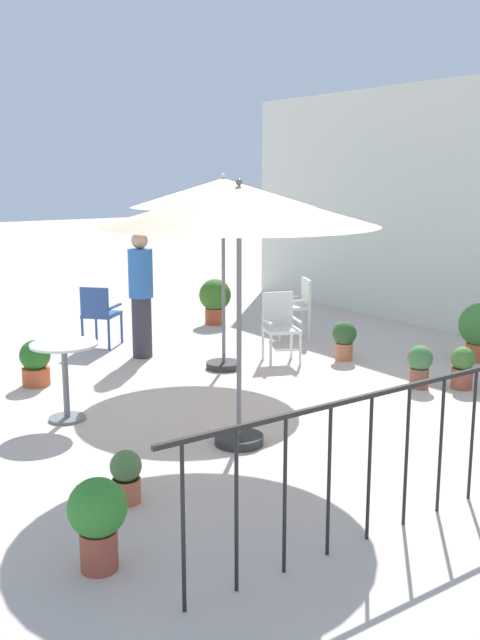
{
  "coord_description": "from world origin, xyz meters",
  "views": [
    {
      "loc": [
        6.66,
        -4.67,
        2.39
      ],
      "look_at": [
        0.0,
        0.04,
        0.74
      ],
      "focal_mm": 40.67,
      "sensor_mm": 36.0,
      "label": 1
    }
  ],
  "objects_px": {
    "patio_chair_2": "(99,312)",
    "potted_plant_1": "(420,364)",
    "patio_umbrella_1": "(223,195)",
    "potted_plant_7": "(98,517)",
    "patio_chair_0": "(297,303)",
    "cafe_table_0": "(65,367)",
    "patio_chair_1": "(280,323)",
    "potted_plant_6": "(463,367)",
    "potted_plant_3": "(35,362)",
    "potted_plant_8": "(215,299)",
    "potted_plant_5": "(344,338)",
    "standing_person": "(141,294)",
    "potted_plant_2": "(126,475)",
    "patio_umbrella_0": "(239,208)"
  },
  "relations": [
    {
      "from": "patio_chair_2",
      "to": "potted_plant_1",
      "type": "distance_m",
      "value": 4.46
    },
    {
      "from": "patio_umbrella_1",
      "to": "potted_plant_7",
      "type": "xyz_separation_m",
      "value": [
        3.45,
        -3.25,
        -1.8
      ]
    },
    {
      "from": "patio_umbrella_1",
      "to": "patio_chair_0",
      "type": "bearing_deg",
      "value": 113.52
    },
    {
      "from": "cafe_table_0",
      "to": "patio_chair_1",
      "type": "height_order",
      "value": "patio_chair_1"
    },
    {
      "from": "patio_chair_2",
      "to": "potted_plant_6",
      "type": "bearing_deg",
      "value": 30.69
    },
    {
      "from": "potted_plant_3",
      "to": "potted_plant_8",
      "type": "distance_m",
      "value": 3.97
    },
    {
      "from": "cafe_table_0",
      "to": "potted_plant_1",
      "type": "bearing_deg",
      "value": 71.01
    },
    {
      "from": "potted_plant_5",
      "to": "potted_plant_7",
      "type": "relative_size",
      "value": 0.87
    },
    {
      "from": "patio_umbrella_1",
      "to": "standing_person",
      "type": "height_order",
      "value": "patio_umbrella_1"
    },
    {
      "from": "patio_umbrella_1",
      "to": "potted_plant_3",
      "type": "height_order",
      "value": "patio_umbrella_1"
    },
    {
      "from": "patio_chair_2",
      "to": "potted_plant_5",
      "type": "xyz_separation_m",
      "value": [
        2.5,
        2.29,
        -0.22
      ]
    },
    {
      "from": "patio_chair_0",
      "to": "standing_person",
      "type": "height_order",
      "value": "standing_person"
    },
    {
      "from": "patio_chair_2",
      "to": "potted_plant_7",
      "type": "relative_size",
      "value": 1.47
    },
    {
      "from": "patio_chair_0",
      "to": "standing_person",
      "type": "xyz_separation_m",
      "value": [
        -0.3,
        -2.4,
        0.33
      ]
    },
    {
      "from": "potted_plant_2",
      "to": "potted_plant_5",
      "type": "bearing_deg",
      "value": 116.98
    },
    {
      "from": "patio_chair_1",
      "to": "potted_plant_6",
      "type": "xyz_separation_m",
      "value": [
        2.15,
        0.93,
        -0.25
      ]
    },
    {
      "from": "patio_chair_1",
      "to": "patio_chair_2",
      "type": "height_order",
      "value": "patio_chair_1"
    },
    {
      "from": "potted_plant_3",
      "to": "standing_person",
      "type": "bearing_deg",
      "value": 106.16
    },
    {
      "from": "cafe_table_0",
      "to": "potted_plant_8",
      "type": "xyz_separation_m",
      "value": [
        -3.04,
        3.75,
        -0.12
      ]
    },
    {
      "from": "cafe_table_0",
      "to": "potted_plant_8",
      "type": "distance_m",
      "value": 4.83
    },
    {
      "from": "patio_chair_1",
      "to": "potted_plant_1",
      "type": "height_order",
      "value": "patio_chair_1"
    },
    {
      "from": "potted_plant_2",
      "to": "potted_plant_6",
      "type": "distance_m",
      "value": 4.43
    },
    {
      "from": "patio_chair_1",
      "to": "potted_plant_2",
      "type": "height_order",
      "value": "patio_chair_1"
    },
    {
      "from": "potted_plant_1",
      "to": "potted_plant_2",
      "type": "xyz_separation_m",
      "value": [
        0.73,
        -4.03,
        -0.07
      ]
    },
    {
      "from": "patio_umbrella_1",
      "to": "potted_plant_2",
      "type": "height_order",
      "value": "patio_umbrella_1"
    },
    {
      "from": "potted_plant_5",
      "to": "patio_chair_2",
      "type": "bearing_deg",
      "value": -137.5
    },
    {
      "from": "patio_chair_2",
      "to": "potted_plant_5",
      "type": "height_order",
      "value": "patio_chair_2"
    },
    {
      "from": "patio_chair_0",
      "to": "potted_plant_7",
      "type": "xyz_separation_m",
      "value": [
        4.25,
        -5.08,
        -0.18
      ]
    },
    {
      "from": "patio_umbrella_1",
      "to": "patio_chair_0",
      "type": "xyz_separation_m",
      "value": [
        -0.8,
        1.84,
        -1.62
      ]
    },
    {
      "from": "patio_chair_0",
      "to": "standing_person",
      "type": "relative_size",
      "value": 0.53
    },
    {
      "from": "patio_chair_2",
      "to": "potted_plant_7",
      "type": "height_order",
      "value": "patio_chair_2"
    },
    {
      "from": "patio_umbrella_0",
      "to": "potted_plant_1",
      "type": "height_order",
      "value": "patio_umbrella_0"
    },
    {
      "from": "potted_plant_5",
      "to": "standing_person",
      "type": "xyz_separation_m",
      "value": [
        -1.66,
        -2.07,
        0.56
      ]
    },
    {
      "from": "patio_chair_1",
      "to": "potted_plant_5",
      "type": "xyz_separation_m",
      "value": [
        0.44,
        0.72,
        -0.22
      ]
    },
    {
      "from": "potted_plant_5",
      "to": "potted_plant_7",
      "type": "xyz_separation_m",
      "value": [
        2.88,
        -4.76,
        0.06
      ]
    },
    {
      "from": "patio_umbrella_1",
      "to": "potted_plant_6",
      "type": "xyz_separation_m",
      "value": [
        2.27,
        1.72,
        -1.89
      ]
    },
    {
      "from": "patio_chair_2",
      "to": "potted_plant_7",
      "type": "bearing_deg",
      "value": -24.58
    },
    {
      "from": "potted_plant_6",
      "to": "potted_plant_7",
      "type": "height_order",
      "value": "potted_plant_7"
    },
    {
      "from": "patio_umbrella_0",
      "to": "potted_plant_2",
      "type": "bearing_deg",
      "value": -70.54
    },
    {
      "from": "potted_plant_2",
      "to": "standing_person",
      "type": "distance_m",
      "value": 4.4
    },
    {
      "from": "potted_plant_5",
      "to": "cafe_table_0",
      "type": "bearing_deg",
      "value": -87.83
    },
    {
      "from": "patio_chair_0",
      "to": "patio_chair_2",
      "type": "xyz_separation_m",
      "value": [
        -1.14,
        -2.62,
        -0.02
      ]
    },
    {
      "from": "patio_umbrella_0",
      "to": "standing_person",
      "type": "distance_m",
      "value": 3.63
    },
    {
      "from": "potted_plant_5",
      "to": "potted_plant_8",
      "type": "bearing_deg",
      "value": -177.85
    },
    {
      "from": "potted_plant_5",
      "to": "potted_plant_1",
      "type": "bearing_deg",
      "value": -6.93
    },
    {
      "from": "potted_plant_5",
      "to": "potted_plant_6",
      "type": "bearing_deg",
      "value": 6.88
    },
    {
      "from": "potted_plant_8",
      "to": "patio_chair_1",
      "type": "bearing_deg",
      "value": -14.01
    },
    {
      "from": "patio_chair_2",
      "to": "patio_chair_0",
      "type": "bearing_deg",
      "value": 66.45
    },
    {
      "from": "potted_plant_7",
      "to": "potted_plant_8",
      "type": "distance_m",
      "value": 7.42
    },
    {
      "from": "potted_plant_6",
      "to": "patio_umbrella_1",
      "type": "bearing_deg",
      "value": -142.89
    }
  ]
}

